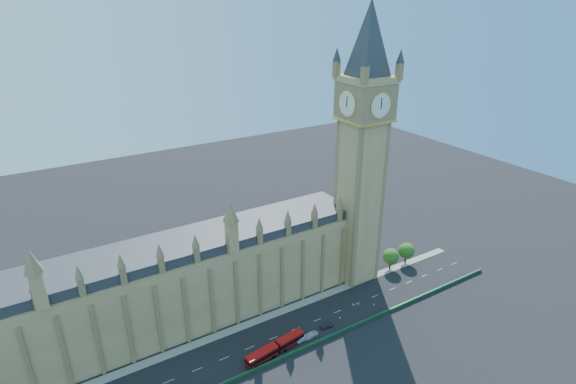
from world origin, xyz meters
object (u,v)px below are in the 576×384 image
red_bus (275,348)px  car_grey (327,325)px  car_silver (303,338)px  car_white (311,335)px

red_bus → car_grey: red_bus is taller
car_grey → car_silver: car_silver is taller
red_bus → car_white: (12.58, 0.28, -0.98)m
car_grey → car_silver: bearing=103.5°
car_grey → car_silver: (-9.33, -1.09, 0.09)m
red_bus → car_grey: (18.98, 1.33, -1.02)m
red_bus → car_grey: size_ratio=4.67×
car_silver → car_white: bearing=-89.1°
red_bus → car_grey: 19.05m
car_white → car_grey: bearing=-86.5°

